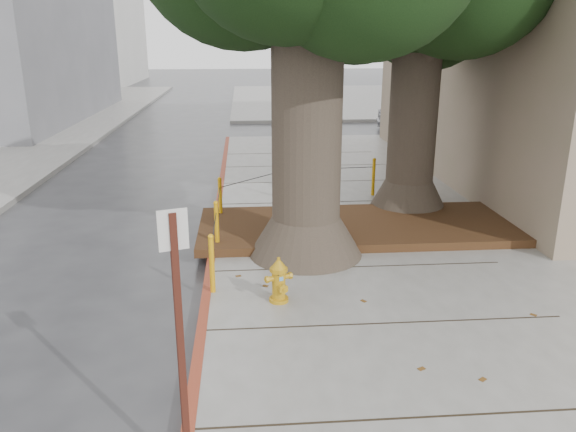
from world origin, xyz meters
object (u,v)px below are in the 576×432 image
object	(u,v)px
signpost	(180,331)
car_red	(552,117)
car_silver	(416,116)
fire_hydrant	(279,280)
car_dark	(8,123)

from	to	relation	value
signpost	car_red	bearing A→B (deg)	35.47
car_silver	car_red	size ratio (longest dim) A/B	1.07
signpost	car_red	xyz separation A→B (m)	(14.34, 19.93, -1.01)
fire_hydrant	car_dark	size ratio (longest dim) A/B	0.19
car_silver	car_dark	distance (m)	17.37
signpost	car_dark	xyz separation A→B (m)	(-9.12, 19.79, -1.01)
car_red	signpost	bearing A→B (deg)	152.09
car_silver	car_red	distance (m)	6.11
signpost	car_red	world-z (taller)	signpost
signpost	car_silver	distance (m)	21.85
signpost	car_silver	xyz separation A→B (m)	(8.24, 20.21, -0.95)
car_red	car_dark	distance (m)	23.46
car_silver	car_red	world-z (taller)	car_silver
car_red	car_dark	bearing A→B (deg)	98.17
signpost	car_silver	world-z (taller)	signpost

